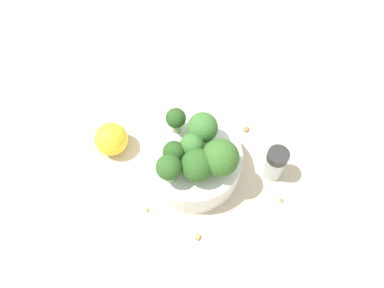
{
  "coord_description": "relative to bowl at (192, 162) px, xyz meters",
  "views": [
    {
      "loc": [
        0.15,
        -0.25,
        0.58
      ],
      "look_at": [
        0.0,
        0.0,
        0.09
      ],
      "focal_mm": 35.0,
      "sensor_mm": 36.0,
      "label": 1
    }
  ],
  "objects": [
    {
      "name": "ground_plane",
      "position": [
        0.0,
        0.0,
        -0.03
      ],
      "size": [
        3.0,
        3.0,
        0.0
      ],
      "primitive_type": "plane",
      "color": "beige"
    },
    {
      "name": "bowl",
      "position": [
        0.0,
        0.0,
        0.0
      ],
      "size": [
        0.16,
        0.16,
        0.05
      ],
      "primitive_type": "cylinder",
      "color": "white",
      "rests_on": "ground_plane"
    },
    {
      "name": "broccoli_floret_0",
      "position": [
        -0.0,
        -0.0,
        0.05
      ],
      "size": [
        0.04,
        0.04,
        0.05
      ],
      "color": "#84AD66",
      "rests_on": "bowl"
    },
    {
      "name": "broccoli_floret_1",
      "position": [
        0.05,
        -0.0,
        0.06
      ],
      "size": [
        0.06,
        0.06,
        0.07
      ],
      "color": "#7A9E5B",
      "rests_on": "bowl"
    },
    {
      "name": "broccoli_floret_2",
      "position": [
        0.0,
        0.03,
        0.06
      ],
      "size": [
        0.05,
        0.05,
        0.06
      ],
      "color": "#84AD66",
      "rests_on": "bowl"
    },
    {
      "name": "broccoli_floret_3",
      "position": [
        -0.02,
        -0.02,
        0.05
      ],
      "size": [
        0.04,
        0.04,
        0.05
      ],
      "color": "#84AD66",
      "rests_on": "bowl"
    },
    {
      "name": "broccoli_floret_4",
      "position": [
        -0.05,
        0.03,
        0.06
      ],
      "size": [
        0.03,
        0.03,
        0.05
      ],
      "color": "#7A9E5B",
      "rests_on": "bowl"
    },
    {
      "name": "broccoli_floret_5",
      "position": [
        0.03,
        -0.03,
        0.06
      ],
      "size": [
        0.05,
        0.05,
        0.06
      ],
      "color": "#8EB770",
      "rests_on": "bowl"
    },
    {
      "name": "broccoli_floret_6",
      "position": [
        -0.01,
        -0.05,
        0.06
      ],
      "size": [
        0.04,
        0.04,
        0.06
      ],
      "color": "#84AD66",
      "rests_on": "bowl"
    },
    {
      "name": "pepper_shaker",
      "position": [
        0.12,
        0.07,
        0.01
      ],
      "size": [
        0.04,
        0.04,
        0.07
      ],
      "color": "silver",
      "rests_on": "ground_plane"
    },
    {
      "name": "lemon_wedge",
      "position": [
        -0.14,
        -0.04,
        0.0
      ],
      "size": [
        0.06,
        0.06,
        0.06
      ],
      "primitive_type": "sphere",
      "color": "yellow",
      "rests_on": "ground_plane"
    },
    {
      "name": "almond_crumb_0",
      "position": [
        0.16,
        0.03,
        -0.02
      ],
      "size": [
        0.01,
        0.01,
        0.01
      ],
      "primitive_type": "cube",
      "rotation": [
        0.0,
        0.0,
        5.73
      ],
      "color": "olive",
      "rests_on": "ground_plane"
    },
    {
      "name": "almond_crumb_1",
      "position": [
        0.07,
        -0.1,
        -0.02
      ],
      "size": [
        0.01,
        0.01,
        0.01
      ],
      "primitive_type": "cube",
      "rotation": [
        0.0,
        0.0,
        1.72
      ],
      "color": "#AD7F4C",
      "rests_on": "ground_plane"
    },
    {
      "name": "almond_crumb_2",
      "position": [
        -0.1,
        0.01,
        -0.02
      ],
      "size": [
        0.01,
        0.01,
        0.01
      ],
      "primitive_type": "cube",
      "rotation": [
        0.0,
        0.0,
        5.72
      ],
      "color": "#AD7F4C",
      "rests_on": "ground_plane"
    },
    {
      "name": "almond_crumb_3",
      "position": [
        0.04,
        0.12,
        -0.02
      ],
      "size": [
        0.01,
        0.01,
        0.01
      ],
      "primitive_type": "cube",
      "rotation": [
        0.0,
        0.0,
        1.68
      ],
      "color": "olive",
      "rests_on": "ground_plane"
    },
    {
      "name": "almond_crumb_4",
      "position": [
        -0.02,
        -0.1,
        -0.02
      ],
      "size": [
        0.01,
        0.01,
        0.01
      ],
      "primitive_type": "cube",
      "rotation": [
        0.0,
        0.0,
        1.9
      ],
      "color": "#AD7F4C",
      "rests_on": "ground_plane"
    }
  ]
}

